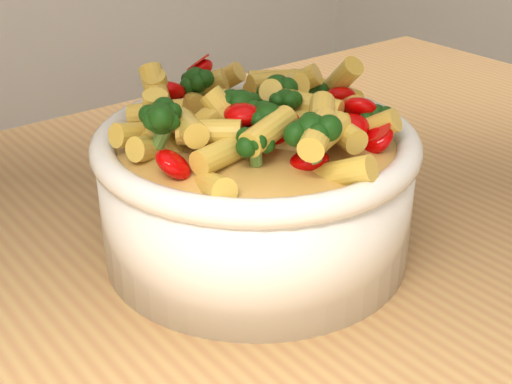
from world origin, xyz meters
TOP-DOWN VIEW (x-y plane):
  - table at (0.00, 0.00)m, footprint 1.20×0.80m
  - serving_bowl at (0.00, 0.03)m, footprint 0.24×0.24m
  - pasta_salad at (0.00, 0.03)m, footprint 0.19×0.19m

SIDE VIEW (x-z plane):
  - table at x=0.00m, z-range 0.35..1.25m
  - serving_bowl at x=0.00m, z-range 0.90..1.01m
  - pasta_salad at x=0.00m, z-range 1.00..1.04m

